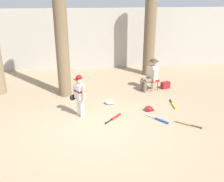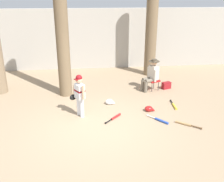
# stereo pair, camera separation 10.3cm
# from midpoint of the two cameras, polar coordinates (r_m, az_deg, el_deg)

# --- Properties ---
(ground_plane) EXTENTS (60.00, 60.00, 0.00)m
(ground_plane) POSITION_cam_midpoint_polar(r_m,az_deg,el_deg) (7.33, -3.58, -8.06)
(ground_plane) COLOR #9E8466
(concrete_back_wall) EXTENTS (18.00, 0.36, 2.81)m
(concrete_back_wall) POSITION_cam_midpoint_polar(r_m,az_deg,el_deg) (12.76, -5.58, 11.24)
(concrete_back_wall) COLOR #ADA89E
(concrete_back_wall) RESTS_ON ground
(tree_near_player) EXTENTS (0.70, 0.70, 5.51)m
(tree_near_player) POSITION_cam_midpoint_polar(r_m,az_deg,el_deg) (9.11, -11.43, 13.32)
(tree_near_player) COLOR brown
(tree_near_player) RESTS_ON ground
(tree_behind_spectator) EXTENTS (0.74, 0.74, 4.33)m
(tree_behind_spectator) POSITION_cam_midpoint_polar(r_m,az_deg,el_deg) (11.63, 7.97, 12.18)
(tree_behind_spectator) COLOR brown
(tree_behind_spectator) RESTS_ON ground
(young_ballplayer) EXTENTS (0.50, 0.52, 1.31)m
(young_ballplayer) POSITION_cam_midpoint_polar(r_m,az_deg,el_deg) (7.75, -7.57, -0.45)
(young_ballplayer) COLOR white
(young_ballplayer) RESTS_ON ground
(folding_stool) EXTENTS (0.52, 0.52, 0.41)m
(folding_stool) POSITION_cam_midpoint_polar(r_m,az_deg,el_deg) (10.04, 8.49, 2.26)
(folding_stool) COLOR red
(folding_stool) RESTS_ON ground
(seated_spectator) EXTENTS (0.67, 0.54, 1.20)m
(seated_spectator) POSITION_cam_midpoint_polar(r_m,az_deg,el_deg) (9.90, 8.12, 3.69)
(seated_spectator) COLOR #6B6051
(seated_spectator) RESTS_ON ground
(handbag_beside_stool) EXTENTS (0.38, 0.28, 0.26)m
(handbag_beside_stool) POSITION_cam_midpoint_polar(r_m,az_deg,el_deg) (10.34, 11.30, 1.26)
(handbag_beside_stool) COLOR maroon
(handbag_beside_stool) RESTS_ON ground
(bat_wood_tan) EXTENTS (0.62, 0.53, 0.07)m
(bat_wood_tan) POSITION_cam_midpoint_polar(r_m,az_deg,el_deg) (7.75, 15.35, -6.84)
(bat_wood_tan) COLOR tan
(bat_wood_tan) RESTS_ON ground
(bat_yellow_trainer) EXTENTS (0.10, 0.72, 0.07)m
(bat_yellow_trainer) POSITION_cam_midpoint_polar(r_m,az_deg,el_deg) (8.83, 13.00, -3.05)
(bat_yellow_trainer) COLOR yellow
(bat_yellow_trainer) RESTS_ON ground
(bat_red_barrel) EXTENTS (0.55, 0.58, 0.07)m
(bat_red_barrel) POSITION_cam_midpoint_polar(r_m,az_deg,el_deg) (7.82, 0.26, -5.77)
(bat_red_barrel) COLOR red
(bat_red_barrel) RESTS_ON ground
(bat_blue_youth) EXTENTS (0.52, 0.63, 0.07)m
(bat_blue_youth) POSITION_cam_midpoint_polar(r_m,az_deg,el_deg) (7.79, 10.08, -6.23)
(bat_blue_youth) COLOR #2347AD
(bat_blue_youth) RESTS_ON ground
(batting_helmet_red) EXTENTS (0.31, 0.24, 0.18)m
(batting_helmet_red) POSITION_cam_midpoint_polar(r_m,az_deg,el_deg) (8.35, 7.66, -3.83)
(batting_helmet_red) COLOR #A81919
(batting_helmet_red) RESTS_ON ground
(batting_helmet_white) EXTENTS (0.31, 0.24, 0.18)m
(batting_helmet_white) POSITION_cam_midpoint_polar(r_m,az_deg,el_deg) (8.76, -0.97, -2.38)
(batting_helmet_white) COLOR silver
(batting_helmet_white) RESTS_ON ground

